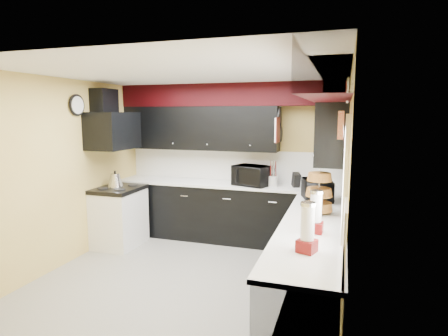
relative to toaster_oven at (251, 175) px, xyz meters
name	(u,v)px	position (x,y,z in m)	size (l,w,h in m)	color
ground	(191,277)	(-0.43, -1.42, -1.09)	(3.60, 3.60, 0.00)	gray
wall_back	(232,161)	(-0.43, 0.38, 0.16)	(3.60, 0.06, 2.50)	#E0C666
wall_right	(346,188)	(1.37, -1.42, 0.16)	(0.06, 3.60, 2.50)	#E0C666
wall_left	(66,172)	(-2.23, -1.42, 0.16)	(0.06, 3.60, 2.50)	#E0C666
ceiling	(188,73)	(-0.43, -1.42, 1.41)	(3.60, 3.60, 0.06)	white
cab_back	(226,213)	(-0.43, 0.08, -0.64)	(3.60, 0.60, 0.90)	black
cab_right	(312,267)	(1.07, -1.72, -0.64)	(0.60, 3.00, 0.90)	black
counter_back	(226,184)	(-0.43, 0.08, -0.17)	(3.62, 0.64, 0.04)	white
counter_right	(314,224)	(1.07, -1.72, -0.17)	(0.64, 3.02, 0.04)	white
splash_back	(232,165)	(-0.43, 0.37, 0.10)	(3.60, 0.02, 0.50)	white
splash_right	(345,194)	(1.36, -1.42, 0.10)	(0.02, 3.60, 0.50)	white
upper_back	(200,128)	(-0.93, 0.20, 0.71)	(2.60, 0.35, 0.70)	black
upper_right	(333,132)	(1.20, -0.52, 0.71)	(0.35, 1.80, 0.70)	black
soffit_back	(229,95)	(-0.43, 0.20, 1.23)	(3.60, 0.36, 0.35)	black
soffit_right	(332,84)	(1.19, -1.60, 1.23)	(0.36, 3.24, 0.35)	black
stove	(119,218)	(-1.93, -0.67, -0.66)	(0.60, 0.75, 0.86)	white
cooktop	(118,189)	(-1.93, -0.67, -0.20)	(0.62, 0.77, 0.06)	black
hood	(113,131)	(-1.98, -0.67, 0.69)	(0.50, 0.78, 0.55)	black
hood_duct	(104,102)	(-2.11, -0.67, 1.11)	(0.24, 0.40, 0.40)	black
window	(346,173)	(1.36, -2.32, 0.46)	(0.03, 0.86, 0.96)	white
valance	(341,124)	(1.30, -2.32, 0.86)	(0.04, 0.88, 0.20)	red
pan_top	(280,116)	(0.39, 0.13, 0.91)	(0.03, 0.22, 0.40)	black
pan_mid	(278,133)	(0.39, 0.00, 0.66)	(0.03, 0.28, 0.46)	black
pan_low	(281,134)	(0.39, 0.26, 0.63)	(0.03, 0.24, 0.42)	black
cut_board	(277,130)	(0.40, -0.12, 0.71)	(0.03, 0.26, 0.35)	white
baskets	(319,192)	(1.09, -1.37, 0.09)	(0.27, 0.27, 0.50)	brown
clock	(77,105)	(-2.20, -1.17, 1.06)	(0.03, 0.30, 0.30)	black
deco_plate	(348,90)	(1.34, -1.77, 1.16)	(0.03, 0.24, 0.24)	white
toaster_oven	(251,175)	(0.00, 0.00, 0.00)	(0.53, 0.44, 0.31)	black
microwave	(318,190)	(1.04, -0.72, -0.02)	(0.48, 0.32, 0.26)	black
utensil_crock	(273,181)	(0.33, 0.02, -0.08)	(0.15, 0.15, 0.16)	silver
knife_block	(296,180)	(0.67, 0.06, -0.05)	(0.10, 0.14, 0.21)	black
kettle	(115,180)	(-1.99, -0.65, -0.07)	(0.23, 0.23, 0.20)	#A6A7AB
dispenser_a	(316,213)	(1.11, -2.08, 0.03)	(0.13, 0.13, 0.36)	#590D08
dispenser_b	(307,229)	(1.08, -2.61, 0.03)	(0.14, 0.14, 0.37)	#5F0A0E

